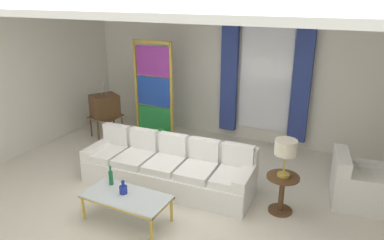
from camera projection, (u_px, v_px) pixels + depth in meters
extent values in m
plane|color=silver|center=(171.00, 199.00, 5.80)|extent=(16.00, 16.00, 0.00)
cube|color=white|center=(239.00, 72.00, 7.88)|extent=(8.00, 0.12, 3.00)
cube|color=white|center=(29.00, 78.00, 7.35)|extent=(0.12, 7.00, 3.00)
cube|color=white|center=(194.00, 1.00, 5.47)|extent=(8.00, 7.60, 0.04)
cube|color=white|center=(266.00, 73.00, 7.54)|extent=(1.10, 0.02, 2.50)
cylinder|color=gold|center=(269.00, 8.00, 7.04)|extent=(2.00, 0.04, 0.04)
cube|color=navy|center=(229.00, 71.00, 7.79)|extent=(0.36, 0.12, 2.70)
cube|color=navy|center=(302.00, 78.00, 7.14)|extent=(0.36, 0.12, 2.70)
cube|color=navy|center=(268.00, 15.00, 7.07)|extent=(1.80, 0.10, 0.28)
cube|color=white|center=(167.00, 176.00, 6.13)|extent=(2.95, 1.07, 0.38)
cube|color=white|center=(176.00, 157.00, 6.38)|extent=(2.91, 0.37, 0.78)
cube|color=white|center=(245.00, 187.00, 5.59)|extent=(0.25, 0.87, 0.56)
cube|color=white|center=(101.00, 158.00, 6.60)|extent=(0.25, 0.87, 0.56)
cube|color=white|center=(232.00, 177.00, 5.57)|extent=(0.58, 0.77, 0.12)
cube|color=white|center=(239.00, 156.00, 5.77)|extent=(0.52, 0.17, 0.40)
cube|color=white|center=(197.00, 170.00, 5.78)|extent=(0.58, 0.77, 0.12)
cube|color=white|center=(205.00, 150.00, 5.99)|extent=(0.52, 0.17, 0.40)
cube|color=white|center=(165.00, 164.00, 6.00)|extent=(0.58, 0.77, 0.12)
cube|color=white|center=(173.00, 145.00, 6.20)|extent=(0.52, 0.17, 0.40)
cube|color=white|center=(135.00, 158.00, 6.22)|extent=(0.58, 0.77, 0.12)
cube|color=white|center=(144.00, 140.00, 6.42)|extent=(0.52, 0.17, 0.40)
cube|color=white|center=(107.00, 153.00, 6.43)|extent=(0.58, 0.77, 0.12)
cube|color=white|center=(117.00, 135.00, 6.64)|extent=(0.52, 0.17, 0.40)
cube|color=silver|center=(126.00, 196.00, 5.12)|extent=(1.25, 0.61, 0.02)
cube|color=gold|center=(138.00, 188.00, 5.37)|extent=(1.25, 0.04, 0.03)
cube|color=gold|center=(114.00, 207.00, 4.89)|extent=(1.25, 0.04, 0.03)
cube|color=gold|center=(93.00, 188.00, 5.38)|extent=(0.04, 0.61, 0.03)
cube|color=gold|center=(163.00, 208.00, 4.87)|extent=(0.04, 0.61, 0.03)
cylinder|color=gold|center=(107.00, 191.00, 5.66)|extent=(0.04, 0.04, 0.38)
cylinder|color=gold|center=(171.00, 210.00, 5.17)|extent=(0.04, 0.04, 0.38)
cylinder|color=gold|center=(83.00, 208.00, 5.22)|extent=(0.04, 0.04, 0.38)
cylinder|color=gold|center=(152.00, 230.00, 4.72)|extent=(0.04, 0.04, 0.38)
cylinder|color=#196B3D|center=(111.00, 178.00, 5.38)|extent=(0.06, 0.06, 0.22)
cylinder|color=#196B3D|center=(110.00, 170.00, 5.34)|extent=(0.03, 0.03, 0.06)
sphere|color=#196B3D|center=(110.00, 167.00, 5.32)|extent=(0.04, 0.04, 0.04)
cylinder|color=navy|center=(123.00, 190.00, 5.16)|extent=(0.11, 0.11, 0.11)
cylinder|color=navy|center=(123.00, 185.00, 5.13)|extent=(0.04, 0.04, 0.05)
sphere|color=navy|center=(123.00, 182.00, 5.11)|extent=(0.05, 0.05, 0.05)
cube|color=brown|center=(106.00, 116.00, 8.14)|extent=(0.62, 0.54, 0.03)
cylinder|color=brown|center=(91.00, 126.00, 8.26)|extent=(0.04, 0.04, 0.50)
cylinder|color=brown|center=(114.00, 122.00, 8.56)|extent=(0.04, 0.04, 0.50)
cylinder|color=brown|center=(98.00, 132.00, 7.89)|extent=(0.04, 0.04, 0.50)
cylinder|color=brown|center=(122.00, 127.00, 8.18)|extent=(0.04, 0.04, 0.50)
cube|color=brown|center=(105.00, 106.00, 8.05)|extent=(0.69, 0.72, 0.48)
cube|color=black|center=(101.00, 102.00, 8.23)|extent=(0.20, 0.35, 0.30)
cylinder|color=gold|center=(98.00, 111.00, 8.25)|extent=(0.03, 0.04, 0.04)
cylinder|color=gold|center=(105.00, 109.00, 8.34)|extent=(0.03, 0.04, 0.04)
cylinder|color=silver|center=(103.00, 87.00, 7.91)|extent=(0.07, 0.12, 0.34)
cylinder|color=silver|center=(103.00, 87.00, 7.91)|extent=(0.07, 0.12, 0.34)
cube|color=white|center=(360.00, 191.00, 5.63)|extent=(0.92, 0.92, 0.40)
cube|color=white|center=(362.00, 177.00, 5.55)|extent=(0.79, 0.79, 0.10)
cube|color=white|center=(340.00, 177.00, 5.66)|extent=(0.33, 0.82, 0.80)
cube|color=white|center=(358.00, 177.00, 5.89)|extent=(0.76, 0.30, 0.58)
cube|color=white|center=(363.00, 197.00, 5.32)|extent=(0.76, 0.30, 0.58)
cube|color=gold|center=(137.00, 89.00, 8.05)|extent=(0.05, 0.05, 2.20)
cube|color=gold|center=(172.00, 94.00, 7.67)|extent=(0.05, 0.05, 2.20)
cube|color=gold|center=(152.00, 42.00, 7.50)|extent=(0.90, 0.05, 0.06)
cube|color=gold|center=(155.00, 136.00, 8.20)|extent=(0.90, 0.05, 0.10)
cube|color=#238E3D|center=(155.00, 120.00, 8.08)|extent=(0.82, 0.02, 0.64)
cube|color=#1E47B7|center=(154.00, 92.00, 7.86)|extent=(0.82, 0.02, 0.64)
cube|color=purple|center=(153.00, 61.00, 7.63)|extent=(0.82, 0.02, 0.64)
cylinder|color=beige|center=(161.00, 145.00, 7.77)|extent=(0.16, 0.16, 0.06)
ellipsoid|color=#204B88|center=(161.00, 141.00, 7.73)|extent=(0.18, 0.32, 0.20)
sphere|color=#204B88|center=(164.00, 134.00, 7.82)|extent=(0.09, 0.09, 0.09)
cone|color=gold|center=(166.00, 133.00, 7.87)|extent=(0.02, 0.04, 0.02)
cone|color=#2D8D36|center=(156.00, 139.00, 7.55)|extent=(0.44, 0.40, 0.50)
cylinder|color=brown|center=(283.00, 177.00, 5.28)|extent=(0.48, 0.48, 0.03)
cylinder|color=brown|center=(281.00, 194.00, 5.38)|extent=(0.08, 0.08, 0.55)
cylinder|color=brown|center=(280.00, 210.00, 5.47)|extent=(0.36, 0.36, 0.03)
cylinder|color=#B29338|center=(283.00, 175.00, 5.27)|extent=(0.18, 0.18, 0.04)
cylinder|color=#B29338|center=(284.00, 163.00, 5.20)|extent=(0.03, 0.03, 0.36)
cylinder|color=beige|center=(286.00, 147.00, 5.12)|extent=(0.32, 0.32, 0.22)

